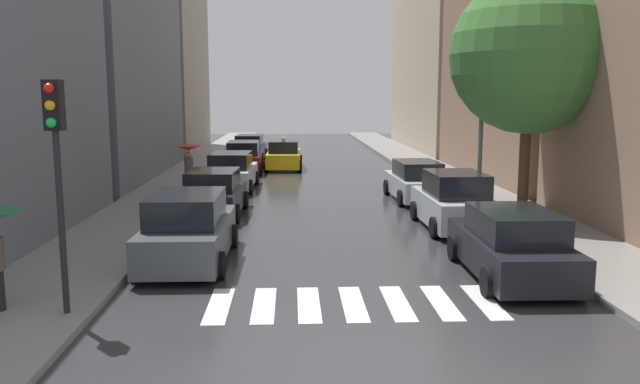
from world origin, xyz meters
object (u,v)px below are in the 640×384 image
Objects in this scene: parked_car_left_second at (214,194)px; parked_car_right_third at (416,182)px; parked_car_left_fifth at (250,148)px; parked_car_left_fourth at (244,158)px; parked_car_right_nearest at (511,245)px; pedestrian_near_tree at (188,157)px; street_tree_right at (530,55)px; taxi_midroad at (284,155)px; traffic_light_left_corner at (56,145)px; lamp_post_right at (482,92)px; parked_car_left_third at (231,172)px; parked_car_right_second at (454,202)px; parked_car_left_nearest at (188,230)px.

parked_car_right_third is at bearing -67.18° from parked_car_left_second.
parked_car_left_fourth is at bearing -177.03° from parked_car_left_fifth.
parked_car_right_nearest is 2.33× the size of pedestrian_near_tree.
street_tree_right reaches higher than parked_car_left_fourth.
taxi_midroad reaches higher than parked_car_right_third.
parked_car_left_fifth is at bearing 86.97° from traffic_light_left_corner.
parked_car_left_fourth is 2.71m from taxi_midroad.
parked_car_left_second is 10.15m from lamp_post_right.
parked_car_right_third is (7.66, -15.88, -0.03)m from parked_car_left_fifth.
parked_car_left_third reaches higher than parked_car_right_third.
taxi_midroad is at bearing -13.56° from parked_car_left_third.
traffic_light_left_corner reaches higher than parked_car_left_second.
parked_car_left_second is 8.22m from parked_car_right_second.
traffic_light_left_corner is (-1.50, -10.32, 2.53)m from parked_car_left_second.
parked_car_left_fourth is 15.74m from lamp_post_right.
parked_car_left_third is 2.36× the size of pedestrian_near_tree.
street_tree_right reaches higher than parked_car_left_fifth.
traffic_light_left_corner is at bearing 172.49° from taxi_midroad.
parked_car_left_nearest reaches higher than parked_car_left_fifth.
lamp_post_right is at bearing -54.07° from parked_car_left_nearest.
parked_car_left_fifth is (-0.08, 25.06, -0.05)m from parked_car_left_nearest.
parked_car_left_second is 0.58× the size of lamp_post_right.
parked_car_right_second is 5.81m from street_tree_right.
parked_car_left_second is 0.94× the size of parked_car_right_third.
pedestrian_near_tree reaches higher than parked_car_right_second.
parked_car_left_nearest is 12.02m from lamp_post_right.
lamp_post_right reaches higher than parked_car_left_fifth.
traffic_light_left_corner is (-3.79, -24.48, 2.52)m from taxi_midroad.
street_tree_right is at bearing -110.41° from pedestrian_near_tree.
parked_car_left_nearest is 0.97× the size of parked_car_left_fifth.
taxi_midroad is at bearing 14.88° from parked_car_right_nearest.
parked_car_right_third is at bearing 125.73° from lamp_post_right.
lamp_post_right is (1.79, -2.49, 3.55)m from parked_car_right_third.
taxi_midroad reaches higher than parked_car_left_fifth.
parked_car_left_third is 0.98× the size of parked_car_left_fourth.
parked_car_right_second is (7.72, -15.07, 0.04)m from parked_car_left_fourth.
parked_car_left_third is at bearing 165.54° from taxi_midroad.
parked_car_left_fourth is at bearing 21.46° from parked_car_right_nearest.
street_tree_right is (10.59, 5.60, 4.69)m from parked_car_left_nearest.
parked_car_left_third is 12.61m from parked_car_left_fifth.
parked_car_left_fifth is at bearing 19.05° from parked_car_right_second.
taxi_midroad is 0.65× the size of lamp_post_right.
parked_car_left_fifth reaches higher than parked_car_right_third.
parked_car_left_fourth is 1.05× the size of parked_car_right_third.
parked_car_left_second reaches higher than parked_car_right_third.
parked_car_left_third is 13.55m from street_tree_right.
traffic_light_left_corner is (-9.27, -2.41, 2.53)m from parked_car_right_nearest.
lamp_post_right is at bearing -151.03° from taxi_midroad.
pedestrian_near_tree is (-9.36, 12.49, 0.87)m from parked_car_right_nearest.
parked_car_left_second is at bearing -158.21° from pedestrian_near_tree.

